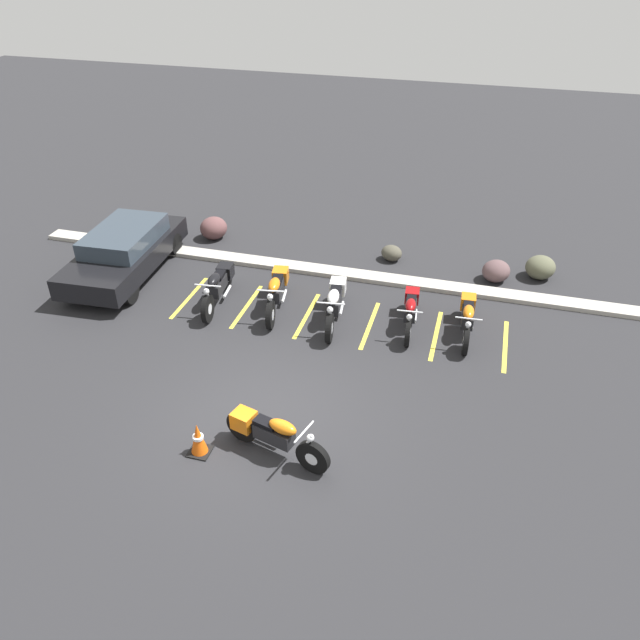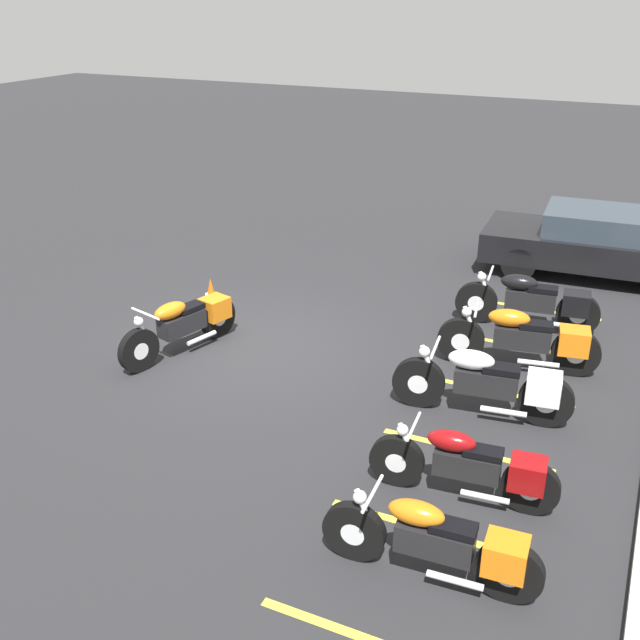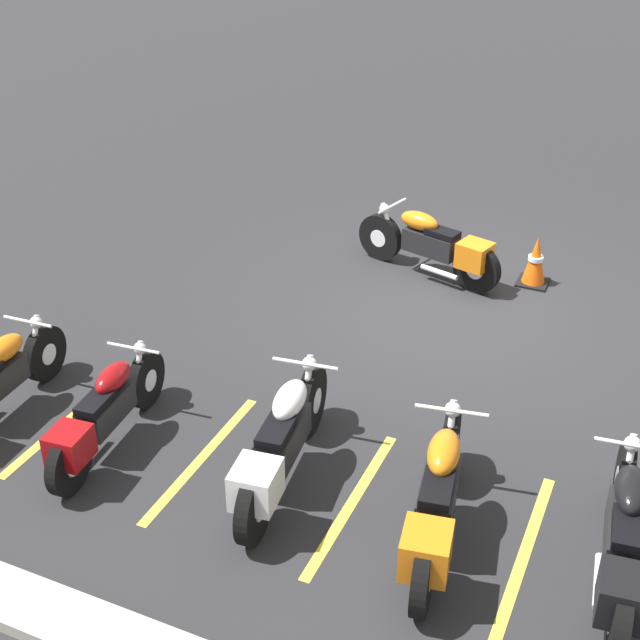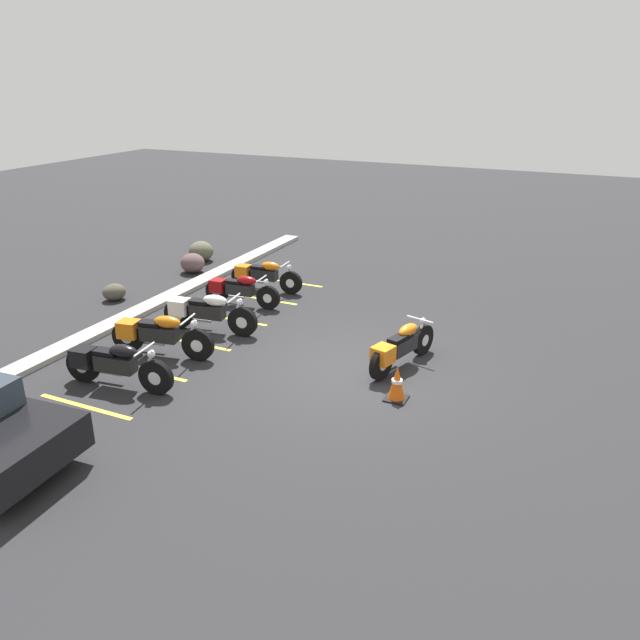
# 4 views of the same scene
# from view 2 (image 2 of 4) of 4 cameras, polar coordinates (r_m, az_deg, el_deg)

# --- Properties ---
(ground) EXTENTS (60.00, 60.00, 0.00)m
(ground) POSITION_cam_2_polar(r_m,az_deg,el_deg) (11.65, -5.45, -2.11)
(ground) COLOR #262628
(motorcycle_orange_featured) EXTENTS (2.14, 0.87, 0.86)m
(motorcycle_orange_featured) POSITION_cam_2_polar(r_m,az_deg,el_deg) (11.51, -10.22, -0.21)
(motorcycle_orange_featured) COLOR black
(motorcycle_orange_featured) RESTS_ON ground
(parked_bike_0) EXTENTS (0.69, 2.29, 0.90)m
(parked_bike_0) POSITION_cam_2_polar(r_m,az_deg,el_deg) (12.53, 16.03, 1.38)
(parked_bike_0) COLOR black
(parked_bike_0) RESTS_ON ground
(parked_bike_1) EXTENTS (0.78, 2.30, 0.91)m
(parked_bike_1) POSITION_cam_2_polar(r_m,az_deg,el_deg) (11.16, 15.48, -1.40)
(parked_bike_1) COLOR black
(parked_bike_1) RESTS_ON ground
(parked_bike_2) EXTENTS (0.71, 2.31, 0.91)m
(parked_bike_2) POSITION_cam_2_polar(r_m,az_deg,el_deg) (9.83, 12.91, -4.75)
(parked_bike_2) COLOR black
(parked_bike_2) RESTS_ON ground
(parked_bike_3) EXTENTS (0.58, 2.06, 0.81)m
(parked_bike_3) POSITION_cam_2_polar(r_m,az_deg,el_deg) (8.31, 11.55, -10.87)
(parked_bike_3) COLOR black
(parked_bike_3) RESTS_ON ground
(parked_bike_4) EXTENTS (0.59, 2.11, 0.83)m
(parked_bike_4) POSITION_cam_2_polar(r_m,az_deg,el_deg) (7.27, 9.22, -16.44)
(parked_bike_4) COLOR black
(parked_bike_4) RESTS_ON ground
(car_black) EXTENTS (2.03, 4.39, 1.29)m
(car_black) POSITION_cam_2_polar(r_m,az_deg,el_deg) (15.24, 20.75, 5.58)
(car_black) COLOR black
(car_black) RESTS_ON ground
(traffic_cone) EXTENTS (0.40, 0.40, 0.67)m
(traffic_cone) POSITION_cam_2_polar(r_m,az_deg,el_deg) (12.72, -8.27, 1.64)
(traffic_cone) COLOR black
(traffic_cone) RESTS_ON ground
(stall_line_0) EXTENTS (0.10, 2.10, 0.00)m
(stall_line_0) POSITION_cam_2_polar(r_m,az_deg,el_deg) (13.49, 16.25, 0.78)
(stall_line_0) COLOR gold
(stall_line_0) RESTS_ON ground
(stall_line_1) EXTENTS (0.10, 2.10, 0.00)m
(stall_line_1) POSITION_cam_2_polar(r_m,az_deg,el_deg) (12.05, 14.94, -1.92)
(stall_line_1) COLOR gold
(stall_line_1) RESTS_ON ground
(stall_line_2) EXTENTS (0.10, 2.10, 0.00)m
(stall_line_2) POSITION_cam_2_polar(r_m,az_deg,el_deg) (10.66, 13.27, -5.32)
(stall_line_2) COLOR gold
(stall_line_2) RESTS_ON ground
(stall_line_3) EXTENTS (0.10, 2.10, 0.00)m
(stall_line_3) POSITION_cam_2_polar(r_m,az_deg,el_deg) (9.33, 11.09, -9.72)
(stall_line_3) COLOR gold
(stall_line_3) RESTS_ON ground
(stall_line_4) EXTENTS (0.10, 2.10, 0.00)m
(stall_line_4) POSITION_cam_2_polar(r_m,az_deg,el_deg) (8.09, 8.12, -15.50)
(stall_line_4) COLOR gold
(stall_line_4) RESTS_ON ground
(stall_line_5) EXTENTS (0.10, 2.10, 0.00)m
(stall_line_5) POSITION_cam_2_polar(r_m,az_deg,el_deg) (6.99, 3.87, -23.16)
(stall_line_5) COLOR gold
(stall_line_5) RESTS_ON ground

